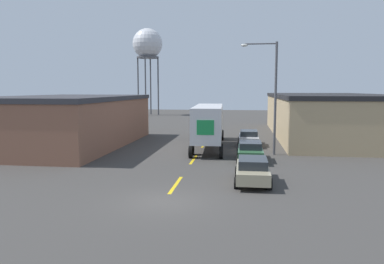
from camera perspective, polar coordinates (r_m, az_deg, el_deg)
ground_plane at (r=18.15m, az=-4.30°, el=-10.52°), size 160.00×160.00×0.00m
road_centerline at (r=28.56m, az=0.25°, el=-4.19°), size 0.20×19.18×0.01m
warehouse_left at (r=37.26m, az=-18.36°, el=1.63°), size 10.92×19.19×4.70m
warehouse_right at (r=44.88m, az=19.84°, el=2.41°), size 11.62×26.88×4.79m
semi_truck at (r=34.43m, az=2.62°, el=1.49°), size 3.22×13.45×3.88m
parked_car_right_near at (r=21.65m, az=9.20°, el=-5.71°), size 2.02×4.49×1.44m
parked_car_right_far at (r=35.90m, az=8.64°, el=-0.84°), size 2.02×4.49×1.44m
parked_car_right_mid at (r=28.32m, az=8.87°, el=-2.82°), size 2.02×4.49×1.44m
water_tower at (r=78.99m, az=-6.79°, el=13.08°), size 6.09×6.09×17.65m
street_lamp at (r=30.83m, az=12.03°, el=6.23°), size 2.92×0.32×9.06m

